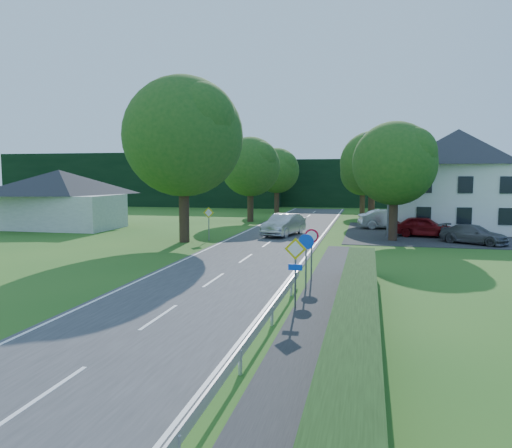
% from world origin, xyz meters
% --- Properties ---
extents(ground, '(160.00, 160.00, 0.00)m').
position_xyz_m(ground, '(0.00, 0.00, 0.00)').
color(ground, '#1F5016').
rests_on(ground, ground).
extents(road, '(7.00, 80.00, 0.04)m').
position_xyz_m(road, '(0.00, 20.00, 0.02)').
color(road, '#373639').
rests_on(road, ground).
extents(footpath, '(1.50, 44.00, 0.04)m').
position_xyz_m(footpath, '(4.95, 2.00, 0.02)').
color(footpath, '#262628').
rests_on(footpath, ground).
extents(parking_pad, '(14.00, 16.00, 0.04)m').
position_xyz_m(parking_pad, '(12.00, 33.00, 0.02)').
color(parking_pad, '#262628').
rests_on(parking_pad, ground).
extents(line_edge_left, '(0.12, 80.00, 0.01)m').
position_xyz_m(line_edge_left, '(-3.25, 20.00, 0.04)').
color(line_edge_left, white).
rests_on(line_edge_left, road).
extents(line_edge_right, '(0.12, 80.00, 0.01)m').
position_xyz_m(line_edge_right, '(3.25, 20.00, 0.04)').
color(line_edge_right, white).
rests_on(line_edge_right, road).
extents(line_centre, '(0.12, 80.00, 0.01)m').
position_xyz_m(line_centre, '(0.00, 20.00, 0.04)').
color(line_centre, white).
rests_on(line_centre, road).
extents(guardrail, '(0.12, 26.00, 0.69)m').
position_xyz_m(guardrail, '(3.85, -1.00, 0.34)').
color(guardrail, silver).
rests_on(guardrail, ground).
extents(hedge_right, '(1.20, 30.00, 1.30)m').
position_xyz_m(hedge_right, '(6.50, 0.00, 0.65)').
color(hedge_right, black).
rests_on(hedge_right, ground).
extents(tree_main, '(9.40, 9.40, 11.64)m').
position_xyz_m(tree_main, '(-6.00, 24.00, 5.82)').
color(tree_main, '#1E5018').
rests_on(tree_main, ground).
extents(tree_left_far, '(7.00, 7.00, 8.58)m').
position_xyz_m(tree_left_far, '(-5.00, 40.00, 4.29)').
color(tree_left_far, '#1E5018').
rests_on(tree_left_far, ground).
extents(tree_right_far, '(7.40, 7.40, 9.09)m').
position_xyz_m(tree_right_far, '(7.00, 42.00, 4.54)').
color(tree_right_far, '#1E5018').
rests_on(tree_right_far, ground).
extents(tree_left_back, '(6.60, 6.60, 8.07)m').
position_xyz_m(tree_left_back, '(-4.50, 52.00, 4.04)').
color(tree_left_back, '#1E5018').
rests_on(tree_left_back, ground).
extents(tree_right_back, '(6.20, 6.20, 7.56)m').
position_xyz_m(tree_right_back, '(6.00, 50.00, 3.78)').
color(tree_right_back, '#1E5018').
rests_on(tree_right_back, ground).
extents(tree_right_mid, '(7.00, 7.00, 8.58)m').
position_xyz_m(tree_right_mid, '(8.50, 28.00, 4.29)').
color(tree_right_mid, '#1E5018').
rests_on(tree_right_mid, ground).
extents(treeline_left, '(44.00, 6.00, 8.00)m').
position_xyz_m(treeline_left, '(-28.00, 62.00, 4.00)').
color(treeline_left, black).
rests_on(treeline_left, ground).
extents(treeline_right, '(30.00, 5.00, 7.00)m').
position_xyz_m(treeline_right, '(8.00, 66.00, 3.50)').
color(treeline_right, black).
rests_on(treeline_right, ground).
extents(bungalow_left, '(11.00, 6.50, 5.20)m').
position_xyz_m(bungalow_left, '(-20.00, 30.00, 2.71)').
color(bungalow_left, '#B0B0AB').
rests_on(bungalow_left, ground).
extents(house_white, '(10.60, 8.40, 8.60)m').
position_xyz_m(house_white, '(14.00, 36.00, 4.41)').
color(house_white, white).
rests_on(house_white, ground).
extents(streetlight, '(2.03, 0.18, 8.00)m').
position_xyz_m(streetlight, '(8.06, 30.00, 4.46)').
color(streetlight, slate).
rests_on(streetlight, ground).
extents(sign_priority_right, '(0.78, 0.09, 2.59)m').
position_xyz_m(sign_priority_right, '(4.30, 7.98, 1.80)').
color(sign_priority_right, slate).
rests_on(sign_priority_right, ground).
extents(sign_roundabout, '(0.64, 0.08, 2.37)m').
position_xyz_m(sign_roundabout, '(4.30, 10.98, 1.67)').
color(sign_roundabout, slate).
rests_on(sign_roundabout, ground).
extents(sign_speed_limit, '(0.64, 0.11, 2.37)m').
position_xyz_m(sign_speed_limit, '(4.30, 12.97, 1.77)').
color(sign_speed_limit, slate).
rests_on(sign_speed_limit, ground).
extents(sign_priority_left, '(0.78, 0.09, 2.44)m').
position_xyz_m(sign_priority_left, '(-4.50, 24.98, 1.72)').
color(sign_priority_left, slate).
rests_on(sign_priority_left, ground).
extents(moving_car, '(2.94, 5.39, 1.68)m').
position_xyz_m(moving_car, '(0.30, 29.04, 0.88)').
color(moving_car, '#B2B2B7').
rests_on(moving_car, road).
extents(motorcycle, '(1.30, 2.00, 1.00)m').
position_xyz_m(motorcycle, '(0.51, 32.39, 0.54)').
color(motorcycle, black).
rests_on(motorcycle, road).
extents(parked_car_red, '(4.84, 2.59, 1.57)m').
position_xyz_m(parked_car_red, '(10.92, 30.70, 0.82)').
color(parked_car_red, maroon).
rests_on(parked_car_red, parking_pad).
extents(parked_car_silver_a, '(5.36, 2.62, 1.69)m').
position_xyz_m(parked_car_silver_a, '(8.47, 35.92, 0.89)').
color(parked_car_silver_a, '#B4B4B9').
rests_on(parked_car_silver_a, parking_pad).
extents(parked_car_grey, '(4.76, 3.92, 1.30)m').
position_xyz_m(parked_car_grey, '(13.86, 27.38, 0.69)').
color(parked_car_grey, '#545359').
rests_on(parked_car_grey, parking_pad).
extents(parasol, '(2.65, 2.67, 1.82)m').
position_xyz_m(parasol, '(10.29, 33.08, 0.95)').
color(parasol, red).
rests_on(parasol, parking_pad).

